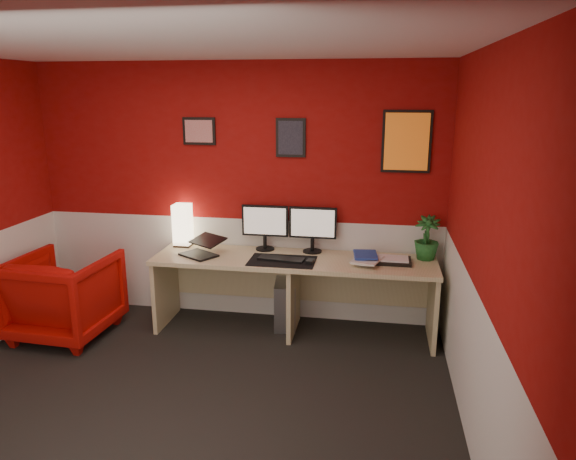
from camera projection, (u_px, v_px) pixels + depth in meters
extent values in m
cube|color=black|center=(178.00, 409.00, 3.82)|extent=(4.00, 3.50, 0.01)
cube|color=white|center=(156.00, 43.00, 3.18)|extent=(4.00, 3.50, 0.01)
cube|color=maroon|center=(237.00, 194.00, 5.17)|extent=(4.00, 0.01, 2.50)
cube|color=maroon|center=(484.00, 258.00, 3.17)|extent=(0.01, 3.50, 2.50)
cube|color=silver|center=(239.00, 267.00, 5.35)|extent=(4.00, 0.01, 1.00)
cube|color=silver|center=(472.00, 370.00, 3.37)|extent=(0.01, 3.50, 1.00)
cube|color=tan|center=(294.00, 295.00, 4.96)|extent=(2.60, 0.65, 0.73)
cube|color=#FFE5B2|center=(183.00, 226.00, 5.22)|extent=(0.16, 0.16, 0.40)
cube|color=black|center=(198.00, 245.00, 4.91)|extent=(0.40, 0.37, 0.22)
cube|color=black|center=(265.00, 221.00, 5.06)|extent=(0.45, 0.06, 0.58)
cube|color=black|center=(313.00, 223.00, 4.99)|extent=(0.45, 0.06, 0.58)
cube|color=black|center=(282.00, 261.00, 4.79)|extent=(0.60, 0.38, 0.01)
cube|color=black|center=(281.00, 259.00, 4.81)|extent=(0.43, 0.19, 0.02)
cube|color=black|center=(310.00, 261.00, 4.71)|extent=(0.07, 0.11, 0.03)
imported|color=#213E9A|center=(356.00, 259.00, 4.79)|extent=(0.26, 0.32, 0.03)
imported|color=silver|center=(355.00, 258.00, 4.74)|extent=(0.30, 0.36, 0.02)
imported|color=#213E9A|center=(354.00, 255.00, 4.76)|extent=(0.23, 0.30, 0.03)
cube|color=black|center=(391.00, 261.00, 4.75)|extent=(0.35, 0.25, 0.03)
imported|color=#19591E|center=(427.00, 238.00, 4.80)|extent=(0.27, 0.27, 0.40)
cube|color=#99999E|center=(286.00, 303.00, 5.15)|extent=(0.25, 0.47, 0.45)
imported|color=#AE0D08|center=(64.00, 295.00, 4.90)|extent=(0.88, 0.90, 0.78)
cube|color=red|center=(199.00, 131.00, 5.06)|extent=(0.32, 0.02, 0.26)
cube|color=black|center=(291.00, 138.00, 4.93)|extent=(0.28, 0.02, 0.36)
cube|color=orange|center=(407.00, 142.00, 4.76)|extent=(0.44, 0.02, 0.56)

